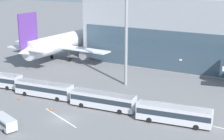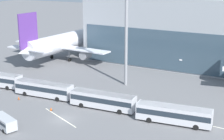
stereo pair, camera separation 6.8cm
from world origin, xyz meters
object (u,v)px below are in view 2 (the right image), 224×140
object	(u,v)px
service_van_foreground	(4,121)
traffic_cone_2	(51,109)
floodlight_mast	(126,19)
shuttle_bus_2	(103,100)
airliner_at_gate_near	(62,43)
shuttle_bus_3	(174,113)
traffic_cone_0	(19,98)
shuttle_bus_1	(44,88)

from	to	relation	value
service_van_foreground	traffic_cone_2	size ratio (longest dim) A/B	9.16
floodlight_mast	shuttle_bus_2	bearing A→B (deg)	-79.76
airliner_at_gate_near	shuttle_bus_2	xyz separation A→B (m)	(31.70, -29.15, -3.41)
floodlight_mast	shuttle_bus_3	bearing A→B (deg)	-42.06
traffic_cone_2	traffic_cone_0	bearing A→B (deg)	171.90
floodlight_mast	traffic_cone_2	world-z (taller)	floodlight_mast
service_van_foreground	floodlight_mast	bearing A→B (deg)	-84.18
shuttle_bus_1	traffic_cone_2	distance (m)	8.44
shuttle_bus_2	traffic_cone_2	bearing A→B (deg)	-150.64
shuttle_bus_2	service_van_foreground	distance (m)	19.21
airliner_at_gate_near	traffic_cone_0	xyz separation A→B (m)	(13.38, -33.53, -4.95)
shuttle_bus_1	shuttle_bus_3	world-z (taller)	same
shuttle_bus_1	traffic_cone_0	world-z (taller)	shuttle_bus_1
shuttle_bus_2	service_van_foreground	xyz separation A→B (m)	(-10.46, -16.10, -0.64)
shuttle_bus_1	shuttle_bus_2	size ratio (longest dim) A/B	1.00
service_van_foreground	floodlight_mast	xyz separation A→B (m)	(7.58, 32.01, 14.55)
airliner_at_gate_near	shuttle_bus_3	size ratio (longest dim) A/B	2.70
shuttle_bus_3	traffic_cone_2	distance (m)	23.96
shuttle_bus_3	traffic_cone_2	bearing A→B (deg)	-173.34
airliner_at_gate_near	service_van_foreground	xyz separation A→B (m)	(21.24, -45.25, -4.05)
shuttle_bus_2	floodlight_mast	size ratio (longest dim) A/B	0.53
floodlight_mast	traffic_cone_0	world-z (taller)	floodlight_mast
shuttle_bus_1	traffic_cone_0	size ratio (longest dim) A/B	17.21
shuttle_bus_3	service_van_foreground	world-z (taller)	shuttle_bus_3
shuttle_bus_2	traffic_cone_2	xyz separation A→B (m)	(-8.48, -5.78, -1.60)
shuttle_bus_3	traffic_cone_2	xyz separation A→B (m)	(-23.19, -5.83, -1.60)
airliner_at_gate_near	shuttle_bus_3	bearing A→B (deg)	-118.68
shuttle_bus_3	traffic_cone_0	size ratio (longest dim) A/B	17.27
shuttle_bus_1	service_van_foreground	distance (m)	16.37
airliner_at_gate_near	shuttle_bus_1	size ratio (longest dim) A/B	2.71
traffic_cone_2	shuttle_bus_3	bearing A→B (deg)	14.11
shuttle_bus_2	service_van_foreground	world-z (taller)	shuttle_bus_2
service_van_foreground	traffic_cone_0	xyz separation A→B (m)	(-7.86, 11.71, -0.90)
shuttle_bus_3	service_van_foreground	size ratio (longest dim) A/B	2.25
shuttle_bus_2	shuttle_bus_3	world-z (taller)	same
floodlight_mast	traffic_cone_0	bearing A→B (deg)	-127.27
airliner_at_gate_near	floodlight_mast	size ratio (longest dim) A/B	1.45
shuttle_bus_3	traffic_cone_2	world-z (taller)	shuttle_bus_3
airliner_at_gate_near	traffic_cone_2	bearing A→B (deg)	-142.98
traffic_cone_2	floodlight_mast	bearing A→B (deg)	75.51
shuttle_bus_1	shuttle_bus_2	world-z (taller)	same
traffic_cone_0	shuttle_bus_2	bearing A→B (deg)	13.46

